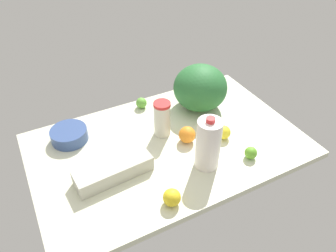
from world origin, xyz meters
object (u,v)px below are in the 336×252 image
Objects in this scene: watermelon at (200,88)px; lime_loose at (141,103)px; orange_near_front at (187,135)px; lemon_far_back at (224,132)px; tumbler_cup at (162,119)px; egg_carton at (114,170)px; lime_beside_bowl at (251,153)px; mixing_bowl at (69,135)px; lemon_by_jug at (172,197)px; milk_jug at (208,144)px.

watermelon is 4.86× the size of lime_loose.
orange_near_front is 1.19× the size of lemon_far_back.
tumbler_cup is at bearing 146.00° from lemon_far_back.
lemon_far_back is (-3.32, -26.29, -8.26)cm from watermelon.
egg_carton is 57.97cm from lime_beside_bowl.
egg_carton is 5.64× the size of lime_loose.
egg_carton is 1.81× the size of tumbler_cup.
lemon_by_jug reaches higher than mixing_bowl.
watermelon is at bearing 47.03° from orange_near_front.
lemon_by_jug is (-38.54, -22.05, 0.17)cm from lemon_far_back.
watermelon is at bearing 62.35° from milk_jug.
milk_jug reaches higher than lime_loose.
tumbler_cup is at bearing 105.19° from milk_jug.
milk_jug is at bearing -117.65° from watermelon.
lime_beside_bowl is 0.80× the size of lemon_by_jug.
tumbler_cup is 3.20× the size of lime_beside_bowl.
watermelon reaches higher than tumbler_cup.
watermelon reaches higher than mixing_bowl.
tumbler_cup is 42.73cm from mixing_bowl.
lemon_by_jug reaches higher than lemon_far_back.
egg_carton is 1.16× the size of watermelon.
milk_jug is 3.81× the size of lemon_far_back.
mixing_bowl is at bearing 103.99° from egg_carton.
lemon_by_jug is at bearing -171.81° from lime_beside_bowl.
egg_carton is 37.13cm from orange_near_front.
tumbler_cup reaches higher than lemon_far_back.
lemon_by_jug reaches higher than lime_beside_bowl.
mixing_bowl is at bearing 144.16° from lime_beside_bowl.
tumbler_cup reaches higher than lemon_by_jug.
lime_beside_bowl is at bearing -50.69° from tumbler_cup.
lemon_by_jug reaches higher than lime_loose.
mixing_bowl is (-10.01, 30.56, -0.47)cm from egg_carton.
orange_near_front is at bearing 89.40° from milk_jug.
lime_loose is 0.82× the size of lemon_by_jug.
watermelon is 28.80cm from tumbler_cup.
lemon_far_back is at bearing 33.85° from milk_jug.
lime_beside_bowl is at bearing -64.77° from lime_loose.
watermelon is 29.29cm from orange_near_front.
watermelon is (19.45, 37.11, 0.04)cm from milk_jug.
egg_carton reaches higher than lime_loose.
lemon_by_jug is (-41.85, -48.34, -8.09)cm from watermelon.
milk_jug is 0.78× the size of egg_carton.
lime_loose is at bearing 76.19° from lemon_by_jug.
tumbler_cup is at bearing 126.07° from orange_near_front.
orange_near_front is (46.80, -25.60, 0.94)cm from mixing_bowl.
orange_near_front reaches higher than egg_carton.
milk_jug is at bearing -42.03° from mixing_bowl.
orange_near_front is (-18.70, 21.71, 1.12)cm from lime_beside_bowl.
milk_jug is at bearing -146.15° from lemon_far_back.
lemon_far_back is (62.76, -31.20, 0.32)cm from mixing_bowl.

